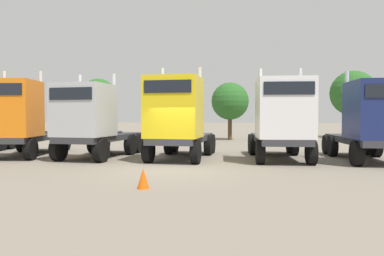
% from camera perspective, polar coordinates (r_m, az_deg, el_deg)
% --- Properties ---
extents(ground, '(200.00, 200.00, 0.00)m').
position_cam_1_polar(ground, '(14.60, -3.16, -6.53)').
color(ground, gray).
extents(semi_truck_orange, '(3.64, 6.74, 4.50)m').
position_cam_1_polar(semi_truck_orange, '(20.74, -25.48, 1.33)').
color(semi_truck_orange, '#333338').
rests_on(semi_truck_orange, ground).
extents(semi_truck_silver, '(2.92, 5.98, 4.26)m').
position_cam_1_polar(semi_truck_silver, '(18.73, -15.49, 1.12)').
color(semi_truck_silver, '#333338').
rests_on(semi_truck_silver, ground).
extents(semi_truck_yellow, '(2.73, 6.14, 4.53)m').
position_cam_1_polar(semi_truck_yellow, '(17.51, -2.30, 1.59)').
color(semi_truck_yellow, '#333338').
rests_on(semi_truck_yellow, ground).
extents(semi_truck_white, '(3.05, 6.44, 4.43)m').
position_cam_1_polar(semi_truck_white, '(17.63, 13.81, 1.30)').
color(semi_truck_white, '#333338').
rests_on(semi_truck_white, ground).
extents(semi_truck_navy, '(2.87, 6.35, 4.27)m').
position_cam_1_polar(semi_truck_navy, '(18.45, 26.46, 1.08)').
color(semi_truck_navy, '#333338').
rests_on(semi_truck_navy, ground).
extents(traffic_cone_near, '(0.36, 0.36, 0.60)m').
position_cam_1_polar(traffic_cone_near, '(10.93, -7.59, -7.81)').
color(traffic_cone_near, '#F2590C').
rests_on(traffic_cone_near, ground).
extents(oak_far_left, '(3.49, 3.49, 5.84)m').
position_cam_1_polar(oak_far_left, '(37.60, -14.34, 4.78)').
color(oak_far_left, '#4C3823').
rests_on(oak_far_left, ground).
extents(oak_far_centre, '(3.31, 3.31, 5.10)m').
position_cam_1_polar(oak_far_centre, '(32.67, 5.94, 4.15)').
color(oak_far_centre, '#4C3823').
rests_on(oak_far_centre, ground).
extents(oak_far_right, '(4.34, 4.34, 6.51)m').
position_cam_1_polar(oak_far_right, '(38.77, 23.81, 4.98)').
color(oak_far_right, '#4C3823').
rests_on(oak_far_right, ground).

